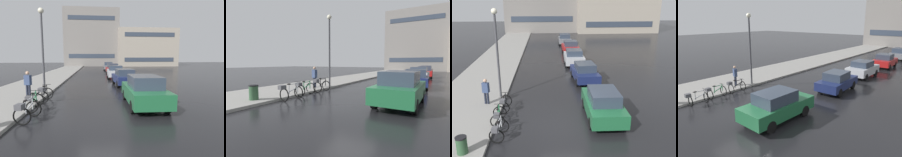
% 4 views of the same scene
% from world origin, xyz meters
% --- Properties ---
extents(ground_plane, '(140.00, 140.00, 0.00)m').
position_xyz_m(ground_plane, '(0.00, 0.00, 0.00)').
color(ground_plane, black).
extents(sidewalk_kerb, '(4.80, 60.00, 0.14)m').
position_xyz_m(sidewalk_kerb, '(-6.00, 10.00, 0.07)').
color(sidewalk_kerb, gray).
rests_on(sidewalk_kerb, ground).
extents(bicycle_nearest, '(0.83, 1.38, 1.01)m').
position_xyz_m(bicycle_nearest, '(-3.19, -0.83, 0.49)').
color(bicycle_nearest, black).
rests_on(bicycle_nearest, ground).
extents(bicycle_second, '(0.82, 1.45, 0.94)m').
position_xyz_m(bicycle_second, '(-3.46, 0.71, 0.49)').
color(bicycle_second, black).
rests_on(bicycle_second, ground).
extents(bicycle_third, '(0.75, 1.40, 1.01)m').
position_xyz_m(bicycle_third, '(-3.39, 2.42, 0.51)').
color(bicycle_third, black).
rests_on(bicycle_third, ground).
extents(car_green, '(2.00, 4.38, 1.69)m').
position_xyz_m(car_green, '(2.31, 1.09, 0.84)').
color(car_green, '#1E6038').
rests_on(car_green, ground).
extents(car_navy, '(2.00, 4.10, 1.55)m').
position_xyz_m(car_navy, '(2.33, 7.84, 0.78)').
color(car_navy, navy).
rests_on(car_navy, ground).
extents(car_silver, '(1.96, 3.84, 1.60)m').
position_xyz_m(car_silver, '(2.09, 13.37, 0.81)').
color(car_silver, '#B2B5BA').
rests_on(car_silver, ground).
extents(car_red, '(1.97, 3.78, 1.60)m').
position_xyz_m(car_red, '(2.32, 19.22, 0.79)').
color(car_red, '#AD1919').
rests_on(car_red, ground).
extents(car_grey, '(1.97, 3.85, 1.59)m').
position_xyz_m(car_grey, '(2.17, 25.97, 0.80)').
color(car_grey, slate).
rests_on(car_grey, ground).
extents(pedestrian, '(0.45, 0.34, 1.78)m').
position_xyz_m(pedestrian, '(-4.61, 3.30, 1.01)').
color(pedestrian, '#1E2333').
rests_on(pedestrian, ground).
extents(streetlamp, '(0.38, 0.38, 5.95)m').
position_xyz_m(streetlamp, '(-3.94, 4.47, 3.78)').
color(streetlamp, '#424247').
rests_on(streetlamp, ground).
extents(trash_bin, '(0.48, 0.48, 0.92)m').
position_xyz_m(trash_bin, '(-4.51, -2.09, 0.46)').
color(trash_bin, '#2D5133').
rests_on(trash_bin, ground).
extents(building_facade_side, '(16.30, 10.31, 10.24)m').
position_xyz_m(building_facade_side, '(13.97, 42.64, 5.12)').
color(building_facade_side, '#9E9384').
rests_on(building_facade_side, ground).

